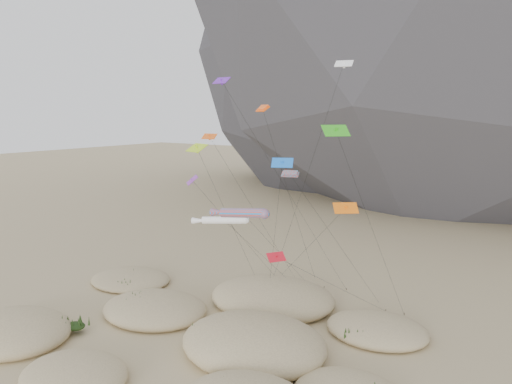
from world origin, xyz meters
TOP-DOWN VIEW (x-y plane):
  - ground at (0.00, 0.00)m, footprint 500.00×500.00m
  - dunes at (-1.23, 4.49)m, footprint 48.59×36.82m
  - dune_grass at (-1.64, 3.50)m, footprint 42.43×27.56m
  - kite_stakes at (2.38, 23.27)m, footprint 22.90×6.51m
  - rainbow_tube_kite at (1.05, 7.52)m, footprint 7.56×16.34m
  - white_tube_kite at (-3.94, 10.56)m, footprint 8.42×12.79m
  - orange_parafoil at (-1.58, 15.96)m, footprint 2.57×13.05m
  - multi_parafoil at (4.38, 12.54)m, footprint 7.47×12.51m
  - delta_kites at (2.24, 10.40)m, footprint 24.51×20.47m

SIDE VIEW (x-z plane):
  - ground at x=0.00m, z-range 0.00..0.00m
  - kite_stakes at x=2.38m, z-range 0.00..0.30m
  - dunes at x=-1.23m, z-range -1.41..2.95m
  - dune_grass at x=-1.64m, z-range 0.09..1.63m
  - white_tube_kite at x=-3.94m, z-range 5.34..17.47m
  - rainbow_tube_kite at x=1.05m, z-range 6.26..20.48m
  - multi_parafoil at x=4.38m, z-range 8.18..25.88m
  - delta_kites at x=2.24m, z-range 4.22..33.53m
  - orange_parafoil at x=-1.58m, z-range 11.64..36.52m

